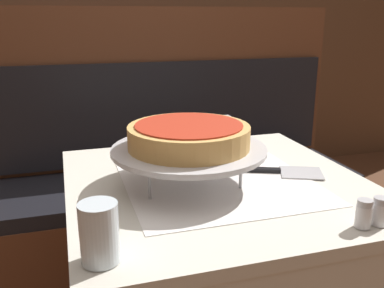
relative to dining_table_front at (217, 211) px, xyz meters
name	(u,v)px	position (x,y,z in m)	size (l,w,h in m)	color
dining_table_front	(217,211)	(0.00, 0.00, 0.00)	(0.80, 0.80, 0.74)	beige
dining_table_rear	(95,110)	(-0.20, 1.60, -0.02)	(0.61, 0.61, 0.74)	red
booth_bench	(177,198)	(0.09, 0.78, -0.30)	(1.64, 0.51, 1.21)	brown
back_wall_panel	(115,11)	(0.00, 2.00, 0.56)	(6.00, 0.04, 2.40)	brown
pizza_pan_stand	(189,151)	(-0.08, 0.00, 0.19)	(0.41, 0.41, 0.10)	#ADADB2
deep_dish_pizza	(189,136)	(-0.08, 0.00, 0.23)	(0.32, 0.32, 0.06)	tan
pizza_server	(278,171)	(0.19, 0.01, 0.10)	(0.28, 0.17, 0.01)	#BCBCC1
water_glass_near	(99,233)	(-0.34, -0.31, 0.15)	(0.07, 0.07, 0.11)	silver
salt_shaker	(364,214)	(0.20, -0.34, 0.12)	(0.03, 0.03, 0.06)	silver
pepper_shaker	(380,211)	(0.24, -0.34, 0.12)	(0.03, 0.03, 0.06)	silver
napkin_holder	(217,129)	(0.13, 0.36, 0.14)	(0.10, 0.05, 0.09)	#B2B2B7
condiment_caddy	(79,85)	(-0.29, 1.55, 0.14)	(0.13, 0.13, 0.16)	black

